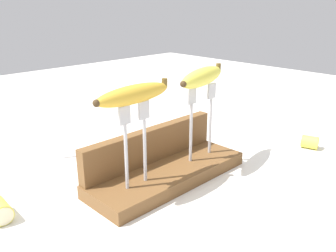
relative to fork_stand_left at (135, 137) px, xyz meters
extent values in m
plane|color=silver|center=(0.10, 0.01, -0.13)|extent=(3.00, 3.00, 0.00)
cube|color=brown|center=(0.10, 0.01, -0.12)|extent=(0.38, 0.14, 0.03)
cube|color=brown|center=(0.10, 0.07, -0.06)|extent=(0.38, 0.03, 0.08)
cylinder|color=#B2B2B7|center=(-0.02, 0.00, -0.04)|extent=(0.01, 0.01, 0.14)
cube|color=#B2B2B7|center=(-0.02, 0.00, 0.05)|extent=(0.03, 0.01, 0.04)
cylinder|color=#B2B2B7|center=(0.02, 0.00, -0.04)|extent=(0.01, 0.01, 0.14)
cube|color=#B2B2B7|center=(0.02, 0.00, 0.05)|extent=(0.03, 0.01, 0.04)
cylinder|color=#B2B2B7|center=(0.16, 0.00, -0.03)|extent=(0.01, 0.01, 0.14)
cube|color=#B2B2B7|center=(0.16, 0.00, 0.05)|extent=(0.03, 0.01, 0.04)
cylinder|color=#B2B2B7|center=(0.23, 0.00, -0.03)|extent=(0.01, 0.01, 0.14)
cube|color=#B2B2B7|center=(0.23, 0.00, 0.05)|extent=(0.03, 0.01, 0.04)
ellipsoid|color=gold|center=(0.00, 0.00, 0.09)|extent=(0.18, 0.04, 0.04)
cylinder|color=brown|center=(0.08, 0.00, 0.10)|extent=(0.01, 0.01, 0.02)
sphere|color=#3F2D19|center=(-0.09, 0.00, 0.09)|extent=(0.01, 0.01, 0.01)
ellipsoid|color=#DBD147|center=(0.20, 0.00, 0.09)|extent=(0.19, 0.08, 0.04)
cylinder|color=brown|center=(0.28, 0.02, 0.10)|extent=(0.01, 0.01, 0.02)
sphere|color=#3F2D19|center=(0.11, -0.02, 0.09)|extent=(0.01, 0.01, 0.01)
cylinder|color=#B2B2B7|center=(-0.07, 0.32, -0.13)|extent=(0.12, 0.06, 0.01)
cube|color=#B2B2B7|center=(0.01, 0.29, -0.13)|extent=(0.04, 0.04, 0.01)
cylinder|color=#DBD147|center=(0.51, -0.13, -0.12)|extent=(0.05, 0.05, 0.04)
cylinder|color=beige|center=(0.51, -0.11, -0.12)|extent=(0.03, 0.01, 0.03)
cylinder|color=beige|center=(-0.24, 0.09, -0.11)|extent=(0.03, 0.00, 0.03)
camera|label=1|loc=(-0.42, -0.52, 0.26)|focal=38.79mm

